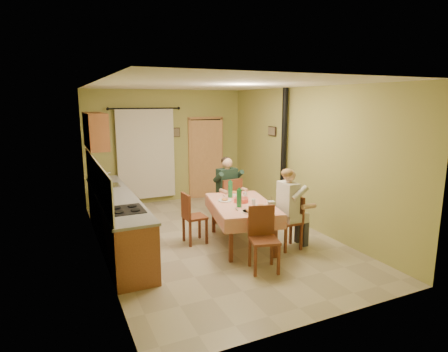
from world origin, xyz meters
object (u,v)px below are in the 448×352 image
chair_near (264,252)px  chair_left (194,227)px  man_far (228,183)px  man_right (290,199)px  chair_right (289,232)px  dining_table (242,223)px  chair_far (228,211)px  stove_flue (283,171)px

chair_near → chair_left: 1.60m
man_far → man_right: 1.63m
chair_near → chair_right: size_ratio=1.04×
dining_table → man_right: man_right is taller
dining_table → chair_near: size_ratio=1.92×
chair_right → man_right: (-0.01, 0.00, 0.59)m
chair_far → chair_right: bearing=-79.7°
chair_near → man_right: man_right is taller
stove_flue → chair_left: bearing=-164.2°
dining_table → chair_far: (0.22, 1.04, -0.09)m
chair_right → chair_left: bearing=56.9°
man_far → stove_flue: 1.35m
man_right → stove_flue: (0.92, 1.59, 0.15)m
man_right → stove_flue: bearing=-29.6°
man_far → man_right: (0.42, -1.58, 0.00)m
chair_left → man_right: (1.39, -0.93, 0.59)m
chair_left → man_far: bearing=120.9°
man_right → chair_near: bearing=124.6°
chair_near → stove_flue: size_ratio=0.35×
dining_table → stove_flue: size_ratio=0.66×
dining_table → chair_near: bearing=-87.9°
dining_table → man_right: size_ratio=1.34×
chair_right → man_far: bearing=15.9°
chair_left → stove_flue: 2.51m
chair_left → stove_flue: (2.31, 0.65, 0.74)m
chair_near → dining_table: bearing=-84.7°
chair_near → stove_flue: 2.87m
chair_right → man_far: size_ratio=0.67×
chair_near → chair_left: chair_near is taller
man_far → chair_far: bearing=-90.0°
dining_table → chair_left: bearing=163.3°
man_far → dining_table: bearing=-107.0°
dining_table → chair_far: bearing=89.8°
chair_right → chair_near: bearing=124.2°
man_far → man_right: size_ratio=1.00×
chair_far → man_right: man_right is taller
chair_near → chair_right: (0.84, 0.56, -0.00)m
chair_right → stove_flue: size_ratio=0.33×
chair_right → chair_left: 1.69m
chair_near → man_far: 2.25m
dining_table → chair_near: (-0.19, -1.08, -0.09)m
chair_near → man_far: (0.41, 2.14, 0.59)m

